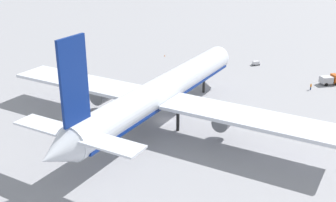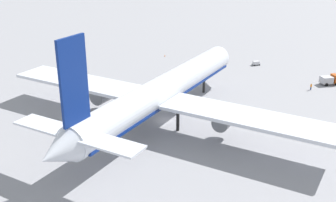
{
  "view_description": "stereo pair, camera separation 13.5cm",
  "coord_description": "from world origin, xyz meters",
  "px_view_note": "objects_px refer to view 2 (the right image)",
  "views": [
    {
      "loc": [
        -64.34,
        -55.65,
        38.6
      ],
      "look_at": [
        1.38,
        -0.0,
        4.27
      ],
      "focal_mm": 44.55,
      "sensor_mm": 36.0,
      "label": 1
    },
    {
      "loc": [
        -64.25,
        -55.75,
        38.6
      ],
      "look_at": [
        1.38,
        -0.0,
        4.27
      ],
      "focal_mm": 44.55,
      "sensor_mm": 36.0,
      "label": 2
    }
  ],
  "objects_px": {
    "airliner": "(160,92)",
    "ground_worker_4": "(311,87)",
    "service_truck_5": "(330,79)",
    "baggage_cart_0": "(256,63)",
    "traffic_cone_1": "(165,56)"
  },
  "relations": [
    {
      "from": "service_truck_5",
      "to": "airliner",
      "type": "bearing_deg",
      "value": 159.08
    },
    {
      "from": "airliner",
      "to": "ground_worker_4",
      "type": "xyz_separation_m",
      "value": [
        41.9,
        -16.88,
        -6.25
      ]
    },
    {
      "from": "airliner",
      "to": "service_truck_5",
      "type": "distance_m",
      "value": 53.37
    },
    {
      "from": "service_truck_5",
      "to": "traffic_cone_1",
      "type": "distance_m",
      "value": 54.25
    },
    {
      "from": "airliner",
      "to": "service_truck_5",
      "type": "height_order",
      "value": "airliner"
    },
    {
      "from": "service_truck_5",
      "to": "baggage_cart_0",
      "type": "relative_size",
      "value": 1.85
    },
    {
      "from": "baggage_cart_0",
      "to": "ground_worker_4",
      "type": "xyz_separation_m",
      "value": [
        -10.83,
        -22.6,
        0.19
      ]
    },
    {
      "from": "baggage_cart_0",
      "to": "airliner",
      "type": "bearing_deg",
      "value": -173.8
    },
    {
      "from": "airliner",
      "to": "baggage_cart_0",
      "type": "relative_size",
      "value": 25.85
    },
    {
      "from": "service_truck_5",
      "to": "baggage_cart_0",
      "type": "distance_m",
      "value": 24.88
    },
    {
      "from": "service_truck_5",
      "to": "traffic_cone_1",
      "type": "relative_size",
      "value": 9.88
    },
    {
      "from": "airliner",
      "to": "service_truck_5",
      "type": "xyz_separation_m",
      "value": [
        49.56,
        -18.95,
        -5.74
      ]
    },
    {
      "from": "ground_worker_4",
      "to": "baggage_cart_0",
      "type": "bearing_deg",
      "value": 64.4
    },
    {
      "from": "airliner",
      "to": "traffic_cone_1",
      "type": "relative_size",
      "value": 137.99
    },
    {
      "from": "baggage_cart_0",
      "to": "service_truck_5",
      "type": "bearing_deg",
      "value": -97.31
    }
  ]
}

